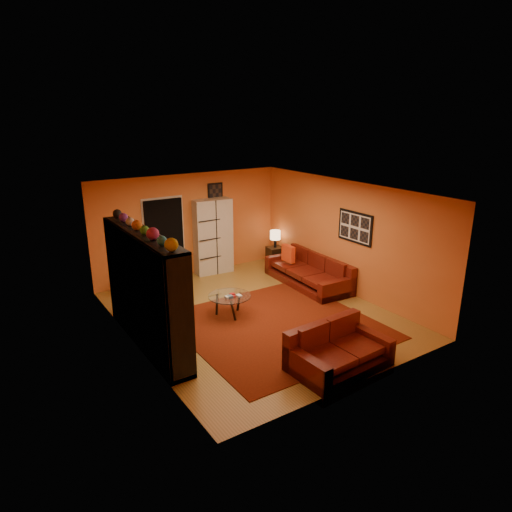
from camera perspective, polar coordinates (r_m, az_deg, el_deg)
floor at (r=9.60m, az=-0.25°, el=-7.32°), size 6.00×6.00×0.00m
ceiling at (r=8.82m, az=-0.27°, el=8.17°), size 6.00×6.00×0.00m
wall_back at (r=11.67m, az=-8.31°, el=3.83°), size 6.00×0.00×6.00m
wall_front at (r=6.96m, az=13.37°, el=-6.17°), size 6.00×0.00×6.00m
wall_left at (r=8.12m, az=-15.25°, el=-2.83°), size 0.00×6.00×6.00m
wall_right at (r=10.64m, az=11.13°, el=2.32°), size 0.00×6.00×6.00m
rug at (r=9.13m, az=2.70°, el=-8.69°), size 3.60×3.60×0.01m
doorway at (r=11.44m, az=-11.34°, el=1.93°), size 0.95×0.10×2.04m
wall_art_right at (r=10.35m, az=12.29°, el=3.53°), size 0.03×1.00×0.70m
wall_art_back at (r=11.82m, az=-5.11°, el=7.84°), size 0.42×0.03×0.52m
entertainment_unit at (r=8.27m, az=-13.64°, el=-4.17°), size 0.45×3.00×2.10m
tv at (r=8.23m, az=-13.05°, el=-4.77°), size 0.90×0.12×0.52m
sofa at (r=11.24m, az=6.85°, el=-2.07°), size 1.12×2.46×0.85m
loveseat at (r=7.81m, az=9.93°, el=-11.52°), size 1.68×1.06×0.85m
throw_pillow at (r=11.51m, az=4.05°, el=0.31°), size 0.12×0.42×0.42m
coffee_table at (r=9.41m, az=-3.34°, el=-5.22°), size 0.88×0.88×0.44m
storage_cabinet at (r=11.81m, az=-5.43°, el=2.46°), size 1.01×0.52×1.94m
bowl_chair at (r=10.92m, az=-14.28°, el=-2.95°), size 0.72×0.72×0.58m
side_table at (r=12.55m, az=2.39°, el=0.01°), size 0.45×0.45×0.50m
table_lamp at (r=12.39m, az=2.43°, el=2.57°), size 0.28×0.28×0.47m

